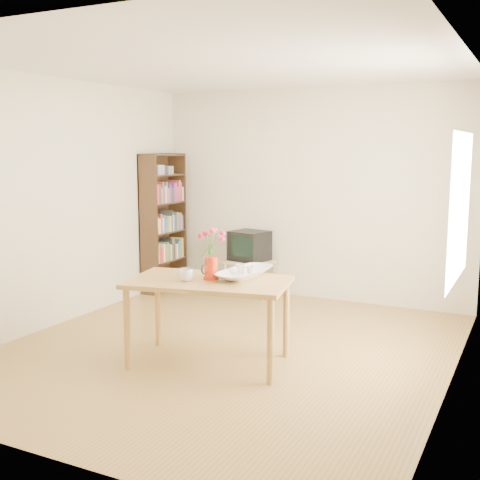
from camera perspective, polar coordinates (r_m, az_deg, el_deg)
The scene contains 11 objects.
room at distance 5.45m, azimuth -1.12°, elevation 2.69°, with size 4.50×4.50×4.50m.
table at distance 5.22m, azimuth -2.98°, elevation -4.70°, with size 1.49×1.03×0.75m.
tv_stand at distance 7.65m, azimuth 0.90°, elevation -2.47°, with size 0.60×0.45×0.46m.
bookshelf at distance 7.95m, azimuth -7.26°, elevation 1.21°, with size 0.28×0.70×1.80m.
pitcher at distance 5.20m, azimuth -2.76°, elevation -2.75°, with size 0.13×0.21×0.20m.
flowers at distance 5.16m, azimuth -2.78°, elevation 0.06°, with size 0.23×0.23×0.32m, color #D73258, non-canonical shape.
mug at distance 5.16m, azimuth -5.12°, elevation -3.31°, with size 0.13×0.13×0.11m, color white.
bowl at distance 5.24m, azimuth 0.45°, elevation -1.30°, with size 0.45×0.45×0.42m, color white.
teacup_a at distance 5.27m, azimuth 0.06°, elevation -1.70°, with size 0.07×0.07×0.07m, color white.
teacup_b at distance 5.25m, azimuth 0.99°, elevation -1.79°, with size 0.06×0.06×0.06m, color white.
television at distance 7.61m, azimuth 0.95°, elevation -0.50°, with size 0.51×0.49×0.37m.
Camera 1 is at (2.55, -4.79, 1.88)m, focal length 45.00 mm.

